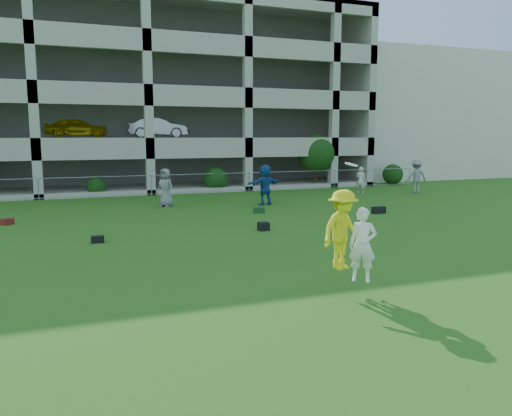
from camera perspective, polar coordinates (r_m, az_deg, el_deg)
name	(u,v)px	position (r m, az deg, el deg)	size (l,w,h in m)	color
ground	(283,288)	(11.41, 3.12, -9.14)	(100.00, 100.00, 0.00)	#235114
stucco_building	(394,118)	(46.84, 15.52, 9.90)	(16.00, 14.00, 10.00)	beige
bystander_c	(165,188)	(24.51, -10.31, 2.30)	(0.91, 0.59, 1.85)	slate
bystander_d	(265,185)	(24.78, 1.04, 2.68)	(1.86, 0.59, 2.01)	#1F4C91
bystander_e	(361,180)	(30.31, 11.88, 3.13)	(0.58, 0.38, 1.60)	silver
bystander_f	(416,176)	(31.65, 17.85, 3.48)	(1.29, 0.74, 1.99)	gray
bag_black_b	(98,239)	(16.85, -17.65, -3.43)	(0.40, 0.25, 0.22)	black
crate_d	(264,226)	(18.11, 0.87, -2.11)	(0.35, 0.35, 0.30)	black
bag_black_e	(379,210)	(22.75, 13.84, -0.23)	(0.60, 0.30, 0.30)	black
bag_red_f	(7,222)	(21.54, -26.57, -1.41)	(0.45, 0.28, 0.24)	#500D14
bag_green_g	(259,210)	(22.22, 0.35, -0.25)	(0.50, 0.30, 0.25)	#183D16
frisbee_contest	(347,233)	(10.94, 10.36, -2.81)	(1.32, 1.08, 2.58)	yellow
parking_garage	(130,100)	(38.01, -14.16, 11.93)	(30.00, 14.00, 12.00)	#9E998C
fence	(151,185)	(29.43, -11.87, 2.62)	(36.06, 0.06, 1.20)	gray
shrub_row	(224,167)	(31.05, -3.69, 4.72)	(34.38, 2.52, 3.50)	#163D11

